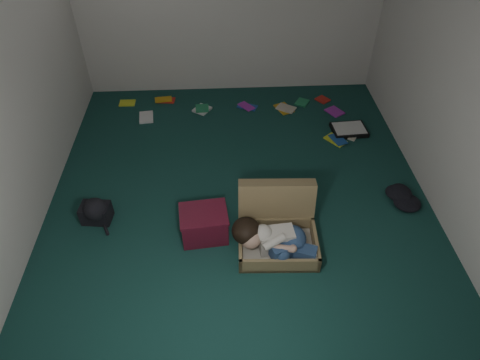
{
  "coord_description": "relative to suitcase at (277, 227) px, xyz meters",
  "views": [
    {
      "loc": [
        -0.17,
        -3.3,
        3.22
      ],
      "look_at": [
        0.0,
        -0.15,
        0.35
      ],
      "focal_mm": 32.0,
      "sensor_mm": 36.0,
      "label": 1
    }
  ],
  "objects": [
    {
      "name": "person",
      "position": [
        -0.06,
        -0.18,
        0.04
      ],
      "size": [
        0.79,
        0.41,
        0.33
      ],
      "rotation": [
        0.0,
        0.0,
        -0.05
      ],
      "color": "silver",
      "rests_on": "suitcase"
    },
    {
      "name": "paper_tray",
      "position": [
        1.13,
        1.71,
        -0.13
      ],
      "size": [
        0.45,
        0.35,
        0.06
      ],
      "rotation": [
        0.0,
        0.0,
        0.06
      ],
      "color": "black",
      "rests_on": "floor"
    },
    {
      "name": "suitcase",
      "position": [
        0.0,
        0.0,
        0.0
      ],
      "size": [
        0.76,
        0.75,
        0.54
      ],
      "rotation": [
        0.0,
        0.0,
        -0.05
      ],
      "color": "#917B50",
      "rests_on": "floor"
    },
    {
      "name": "wall_right",
      "position": [
        1.67,
        0.63,
        1.14
      ],
      "size": [
        0.0,
        4.5,
        4.5
      ],
      "primitive_type": "plane",
      "rotation": [
        1.57,
        0.0,
        -1.57
      ],
      "color": "silver",
      "rests_on": "ground"
    },
    {
      "name": "maroon_bin",
      "position": [
        -0.69,
        0.08,
        -0.01
      ],
      "size": [
        0.48,
        0.4,
        0.31
      ],
      "rotation": [
        0.0,
        0.0,
        0.1
      ],
      "color": "#581123",
      "rests_on": "floor"
    },
    {
      "name": "backpack",
      "position": [
        -1.78,
        0.34,
        -0.05
      ],
      "size": [
        0.39,
        0.32,
        0.21
      ],
      "primitive_type": null,
      "rotation": [
        0.0,
        0.0,
        -0.12
      ],
      "color": "black",
      "rests_on": "floor"
    },
    {
      "name": "book_scatter",
      "position": [
        -0.03,
        2.22,
        -0.15
      ],
      "size": [
        3.15,
        1.3,
        0.02
      ],
      "color": "yellow",
      "rests_on": "floor"
    },
    {
      "name": "wall_left",
      "position": [
        -2.33,
        0.63,
        1.14
      ],
      "size": [
        0.0,
        4.5,
        4.5
      ],
      "primitive_type": "plane",
      "rotation": [
        1.57,
        0.0,
        1.57
      ],
      "color": "silver",
      "rests_on": "ground"
    },
    {
      "name": "floor",
      "position": [
        -0.33,
        0.63,
        -0.16
      ],
      "size": [
        4.5,
        4.5,
        0.0
      ],
      "primitive_type": "plane",
      "color": "#163F39",
      "rests_on": "ground"
    },
    {
      "name": "clothing_pile",
      "position": [
        1.37,
        0.43,
        -0.1
      ],
      "size": [
        0.48,
        0.44,
        0.13
      ],
      "primitive_type": null,
      "rotation": [
        0.0,
        0.0,
        -0.34
      ],
      "color": "black",
      "rests_on": "floor"
    },
    {
      "name": "wall_front",
      "position": [
        -0.33,
        -1.62,
        1.14
      ],
      "size": [
        4.5,
        0.0,
        4.5
      ],
      "primitive_type": "plane",
      "rotation": [
        -1.57,
        0.0,
        0.0
      ],
      "color": "silver",
      "rests_on": "ground"
    }
  ]
}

